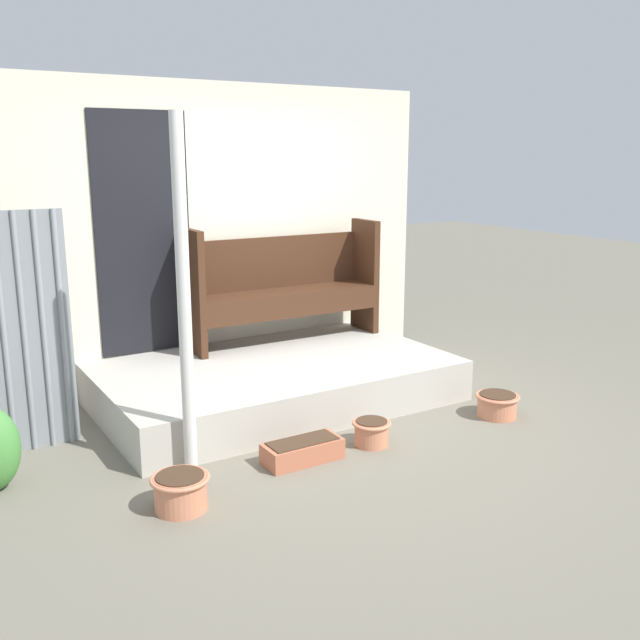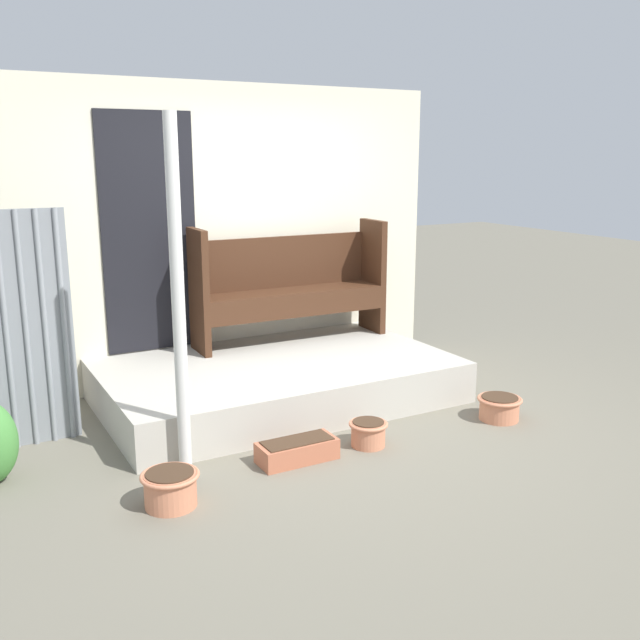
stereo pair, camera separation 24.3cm
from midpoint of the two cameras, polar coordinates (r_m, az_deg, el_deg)
ground_plane at (r=5.33m, az=2.81°, el=-8.92°), size 24.00×24.00×0.00m
porch_slab at (r=5.92m, az=-2.25°, el=-4.89°), size 2.81×1.68×0.34m
house_wall at (r=6.43m, az=-6.16°, el=6.88°), size 4.01×0.08×2.60m
support_post at (r=4.43m, az=-9.74°, el=1.52°), size 0.08×0.08×2.25m
bench at (r=6.42m, az=-1.38°, el=3.11°), size 1.79×0.44×1.06m
flower_pot_left at (r=4.31m, az=-10.26°, el=-13.05°), size 0.34×0.34×0.21m
flower_pot_middle at (r=5.07m, az=5.27°, el=-8.94°), size 0.28×0.28×0.18m
flower_pot_right at (r=5.72m, az=15.35°, el=-6.72°), size 0.34×0.34×0.18m
planter_box_rect at (r=4.83m, az=-0.37°, el=-10.40°), size 0.53×0.23×0.15m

